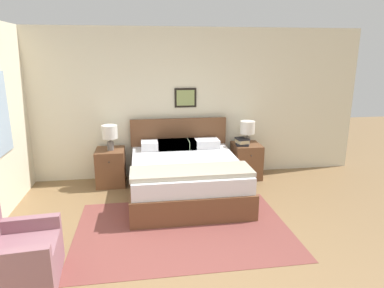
{
  "coord_description": "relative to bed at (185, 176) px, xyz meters",
  "views": [
    {
      "loc": [
        -0.45,
        -2.78,
        2.17
      ],
      "look_at": [
        0.23,
        1.73,
        0.95
      ],
      "focal_mm": 32.0,
      "sensor_mm": 36.0,
      "label": 1
    }
  ],
  "objects": [
    {
      "name": "book_slim_near_top",
      "position": [
        1.08,
        0.62,
        0.4
      ],
      "size": [
        0.22,
        0.25,
        0.03
      ],
      "rotation": [
        0.0,
        0.0,
        0.13
      ],
      "color": "#232328",
      "rests_on": "book_novel_upper"
    },
    {
      "name": "bed",
      "position": [
        0.0,
        0.0,
        0.0
      ],
      "size": [
        1.69,
        1.92,
        1.07
      ],
      "color": "brown",
      "rests_on": "ground_plane"
    },
    {
      "name": "ground_plane",
      "position": [
        -0.19,
        -2.17,
        -0.33
      ],
      "size": [
        16.0,
        16.0,
        0.0
      ],
      "primitive_type": "plane",
      "color": "olive"
    },
    {
      "name": "table_lamp_near_window",
      "position": [
        -1.17,
        0.65,
        0.57
      ],
      "size": [
        0.25,
        0.25,
        0.42
      ],
      "color": "slate",
      "rests_on": "nightstand_near_window"
    },
    {
      "name": "book_novel_upper",
      "position": [
        1.08,
        0.62,
        0.37
      ],
      "size": [
        0.19,
        0.25,
        0.03
      ],
      "rotation": [
        0.0,
        0.0,
        0.17
      ],
      "color": "beige",
      "rests_on": "book_hardcover_middle"
    },
    {
      "name": "book_hardcover_middle",
      "position": [
        1.08,
        0.62,
        0.34
      ],
      "size": [
        0.21,
        0.24,
        0.03
      ],
      "rotation": [
        0.0,
        0.0,
        0.19
      ],
      "color": "beige",
      "rests_on": "book_thick_bottom"
    },
    {
      "name": "area_rug_main",
      "position": [
        -0.17,
        -1.06,
        -0.32
      ],
      "size": [
        2.69,
        1.86,
        0.01
      ],
      "color": "brown",
      "rests_on": "ground_plane"
    },
    {
      "name": "nightstand_by_door",
      "position": [
        1.19,
        0.68,
        -0.02
      ],
      "size": [
        0.47,
        0.54,
        0.61
      ],
      "color": "brown",
      "rests_on": "ground_plane"
    },
    {
      "name": "table_lamp_by_door",
      "position": [
        1.18,
        0.65,
        0.57
      ],
      "size": [
        0.25,
        0.25,
        0.42
      ],
      "color": "slate",
      "rests_on": "nightstand_by_door"
    },
    {
      "name": "nightstand_near_window",
      "position": [
        -1.18,
        0.68,
        -0.02
      ],
      "size": [
        0.47,
        0.54,
        0.61
      ],
      "color": "brown",
      "rests_on": "ground_plane"
    },
    {
      "name": "armchair",
      "position": [
        -1.88,
        -1.85,
        -0.06
      ],
      "size": [
        0.74,
        0.78,
        0.79
      ],
      "rotation": [
        0.0,
        0.0,
        -1.49
      ],
      "color": "#8E606B",
      "rests_on": "ground_plane"
    },
    {
      "name": "book_thick_bottom",
      "position": [
        1.08,
        0.62,
        0.3
      ],
      "size": [
        0.24,
        0.24,
        0.04
      ],
      "rotation": [
        0.0,
        0.0,
        -0.18
      ],
      "color": "#232328",
      "rests_on": "nightstand_by_door"
    },
    {
      "name": "wall_back",
      "position": [
        -0.19,
        1.01,
        0.97
      ],
      "size": [
        7.03,
        0.09,
        2.6
      ],
      "color": "beige",
      "rests_on": "ground_plane"
    }
  ]
}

